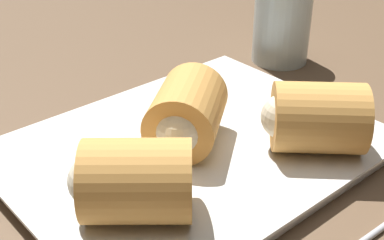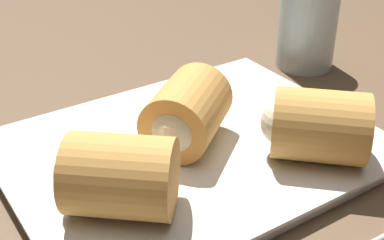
{
  "view_description": "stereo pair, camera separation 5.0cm",
  "coord_description": "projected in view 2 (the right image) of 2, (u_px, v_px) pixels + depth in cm",
  "views": [
    {
      "loc": [
        -26.79,
        -32.2,
        28.08
      ],
      "look_at": [
        -1.45,
        -2.95,
        5.85
      ],
      "focal_mm": 50.0,
      "sensor_mm": 36.0,
      "label": 1
    },
    {
      "loc": [
        -22.8,
        -35.23,
        28.08
      ],
      "look_at": [
        -1.45,
        -2.95,
        5.85
      ],
      "focal_mm": 50.0,
      "sensor_mm": 36.0,
      "label": 2
    }
  ],
  "objects": [
    {
      "name": "table_surface",
      "position": [
        188.0,
        148.0,
        0.5
      ],
      "size": [
        180.0,
        140.0,
        2.0
      ],
      "color": "brown",
      "rests_on": "ground"
    },
    {
      "name": "serving_plate",
      "position": [
        192.0,
        151.0,
        0.46
      ],
      "size": [
        31.0,
        24.1,
        1.5
      ],
      "color": "silver",
      "rests_on": "table_surface"
    },
    {
      "name": "roll_front_left",
      "position": [
        185.0,
        115.0,
        0.44
      ],
      "size": [
        9.47,
        9.19,
        5.89
      ],
      "color": "#D19347",
      "rests_on": "serving_plate"
    },
    {
      "name": "roll_front_right",
      "position": [
        313.0,
        125.0,
        0.43
      ],
      "size": [
        9.43,
        9.39,
        5.89
      ],
      "color": "#D19347",
      "rests_on": "serving_plate"
    },
    {
      "name": "roll_back_left",
      "position": [
        114.0,
        176.0,
        0.37
      ],
      "size": [
        9.47,
        9.3,
        5.89
      ],
      "color": "#D19347",
      "rests_on": "serving_plate"
    },
    {
      "name": "drinking_glass",
      "position": [
        307.0,
        27.0,
        0.61
      ],
      "size": [
        6.7,
        6.7,
        9.57
      ],
      "color": "silver",
      "rests_on": "table_surface"
    }
  ]
}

